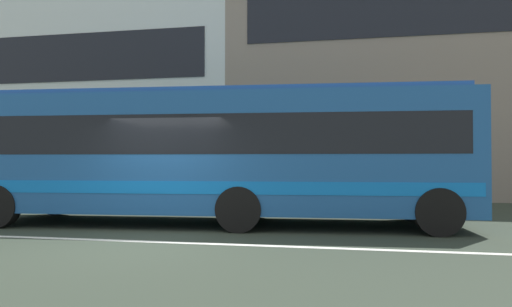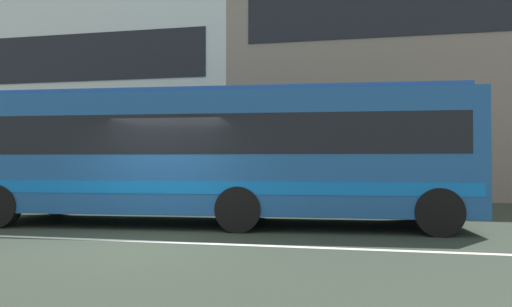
{
  "view_description": "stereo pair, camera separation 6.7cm",
  "coord_description": "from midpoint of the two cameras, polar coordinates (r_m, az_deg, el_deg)",
  "views": [
    {
      "loc": [
        3.66,
        -7.78,
        1.55
      ],
      "look_at": [
        1.72,
        2.89,
        1.74
      ],
      "focal_mm": 30.26,
      "sensor_mm": 36.0,
      "label": 1
    },
    {
      "loc": [
        3.72,
        -7.77,
        1.55
      ],
      "look_at": [
        1.72,
        2.89,
        1.74
      ],
      "focal_mm": 30.26,
      "sensor_mm": 36.0,
      "label": 2
    }
  ],
  "objects": [
    {
      "name": "lane_centre_line",
      "position": [
        8.75,
        -15.15,
        -11.14
      ],
      "size": [
        60.0,
        0.16,
        0.01
      ],
      "primitive_type": "cube",
      "color": "silver",
      "rests_on": "ground_plane"
    },
    {
      "name": "ground_plane",
      "position": [
        8.75,
        -15.15,
        -11.17
      ],
      "size": [
        160.0,
        160.0,
        0.0
      ],
      "primitive_type": "plane",
      "color": "#2F382C"
    },
    {
      "name": "apartment_block_left",
      "position": [
        26.55,
        -25.53,
        7.19
      ],
      "size": [
        21.87,
        8.2,
        10.56
      ],
      "color": "silver",
      "rests_on": "ground_plane"
    },
    {
      "name": "transit_bus",
      "position": [
        10.67,
        -5.42,
        0.24
      ],
      "size": [
        11.96,
        3.33,
        3.22
      ],
      "color": "#1C5090",
      "rests_on": "ground_plane"
    },
    {
      "name": "apartment_block_right",
      "position": [
        23.12,
        29.35,
        11.78
      ],
      "size": [
        23.75,
        8.2,
        13.21
      ],
      "color": "gray",
      "rests_on": "ground_plane"
    },
    {
      "name": "hedge_row_far",
      "position": [
        15.03,
        -9.33,
        -5.47
      ],
      "size": [
        13.9,
        1.1,
        0.74
      ],
      "primitive_type": "cube",
      "color": "#175419",
      "rests_on": "ground_plane"
    }
  ]
}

